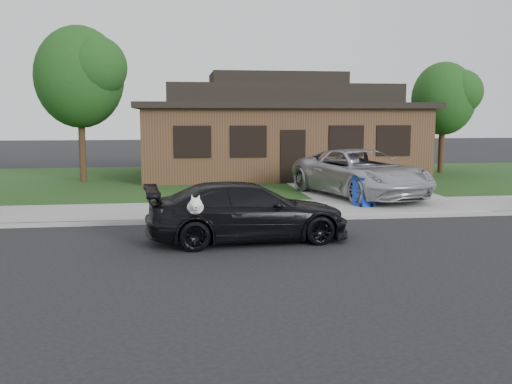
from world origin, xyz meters
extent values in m
plane|color=black|center=(0.00, 0.00, 0.00)|extent=(120.00, 120.00, 0.00)
cube|color=gray|center=(0.00, 5.00, 0.06)|extent=(60.00, 3.00, 0.12)
cube|color=gray|center=(0.00, 3.50, 0.06)|extent=(60.00, 0.12, 0.12)
cube|color=#193814|center=(0.00, 13.00, 0.07)|extent=(60.00, 13.00, 0.13)
cube|color=gray|center=(6.00, 10.00, 0.07)|extent=(4.50, 13.00, 0.14)
imported|color=black|center=(0.95, 1.18, 0.67)|extent=(4.75, 2.27, 1.33)
ellipsoid|color=white|center=(-0.26, 0.32, 0.93)|extent=(0.34, 0.40, 0.30)
sphere|color=white|center=(-0.26, 0.09, 1.03)|extent=(0.26, 0.26, 0.26)
cube|color=white|center=(-0.26, -0.04, 0.99)|extent=(0.09, 0.12, 0.08)
sphere|color=black|center=(-0.26, -0.10, 0.99)|extent=(0.04, 0.04, 0.04)
cone|color=white|center=(-0.32, 0.14, 1.17)|extent=(0.11, 0.11, 0.14)
cone|color=white|center=(-0.19, 0.14, 1.17)|extent=(0.11, 0.11, 0.14)
imported|color=#ABADB2|center=(5.48, 6.90, 0.93)|extent=(4.02, 6.16, 1.57)
cube|color=#0E2DA0|center=(4.94, 4.91, 0.52)|extent=(0.64, 0.64, 0.81)
cube|color=#061D50|center=(4.94, 4.91, 0.97)|extent=(0.70, 0.70, 0.09)
cylinder|color=black|center=(4.76, 4.66, 0.18)|extent=(0.09, 0.13, 0.13)
cylinder|color=black|center=(5.12, 4.66, 0.18)|extent=(0.09, 0.13, 0.13)
cube|color=#422B1C|center=(4.00, 15.00, 1.63)|extent=(12.00, 8.00, 3.00)
cube|color=black|center=(4.00, 15.00, 3.25)|extent=(12.60, 8.60, 0.25)
cube|color=black|center=(4.00, 15.00, 3.78)|extent=(10.00, 6.50, 0.80)
cube|color=black|center=(4.00, 15.00, 4.48)|extent=(6.00, 3.50, 0.60)
cube|color=black|center=(4.00, 10.97, 1.23)|extent=(1.00, 0.06, 2.10)
cube|color=black|center=(0.00, 10.97, 1.83)|extent=(1.30, 0.05, 1.10)
cube|color=black|center=(2.20, 10.97, 1.83)|extent=(1.30, 0.05, 1.10)
cube|color=black|center=(6.20, 10.97, 1.83)|extent=(1.30, 0.05, 1.10)
cube|color=black|center=(8.20, 10.97, 1.83)|extent=(1.30, 0.05, 1.10)
cylinder|color=#332114|center=(-4.50, 13.00, 1.37)|extent=(0.28, 0.28, 2.48)
ellipsoid|color=#143811|center=(-4.50, 13.00, 4.41)|extent=(3.60, 3.60, 4.14)
sphere|color=#26591E|center=(-3.78, 12.46, 4.77)|extent=(2.52, 2.52, 2.52)
cylinder|color=#332114|center=(12.00, 14.50, 1.14)|extent=(0.28, 0.28, 2.03)
ellipsoid|color=#143811|center=(12.00, 14.50, 3.65)|extent=(3.00, 3.00, 3.45)
sphere|color=#26591E|center=(12.60, 14.05, 3.95)|extent=(2.10, 2.10, 2.10)
camera|label=1|loc=(-0.62, -11.44, 2.80)|focal=40.00mm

